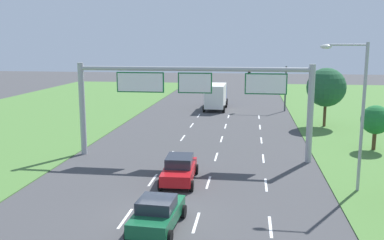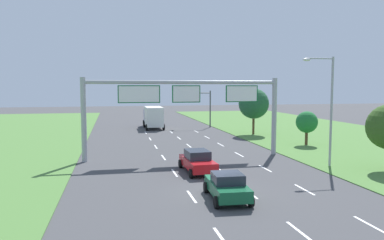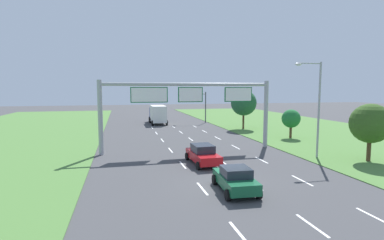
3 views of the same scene
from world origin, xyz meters
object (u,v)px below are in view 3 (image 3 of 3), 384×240
object	(u,v)px
car_near_red	(235,179)
roadside_tree_near	(370,124)
car_lead_silver	(203,154)
sign_gantry	(189,101)
traffic_light_mast	(195,102)
street_lamp	(315,101)
roadside_tree_far	(244,103)
box_truck	(158,114)
roadside_tree_mid	(291,119)

from	to	relation	value
car_near_red	roadside_tree_near	world-z (taller)	roadside_tree_near
car_lead_silver	sign_gantry	distance (m)	6.91
car_near_red	traffic_light_mast	world-z (taller)	traffic_light_mast
traffic_light_mast	street_lamp	distance (m)	29.43
traffic_light_mast	roadside_tree_far	xyz separation A→B (m)	(5.15, -9.74, 0.16)
sign_gantry	roadside_tree_far	world-z (taller)	sign_gantry
traffic_light_mast	roadside_tree_far	distance (m)	11.01
car_near_red	roadside_tree_far	world-z (taller)	roadside_tree_far
box_truck	street_lamp	size ratio (longest dim) A/B	0.91
car_near_red	roadside_tree_near	xyz separation A→B (m)	(13.74, 4.26, 2.52)
sign_gantry	roadside_tree_mid	world-z (taller)	sign_gantry
roadside_tree_near	roadside_tree_far	distance (m)	21.82
car_lead_silver	roadside_tree_near	world-z (taller)	roadside_tree_near
roadside_tree_far	sign_gantry	bearing A→B (deg)	-130.63
car_near_red	sign_gantry	distance (m)	13.08
box_truck	roadside_tree_near	world-z (taller)	roadside_tree_near
car_lead_silver	traffic_light_mast	xyz separation A→B (m)	(6.62, 28.83, 3.06)
sign_gantry	street_lamp	distance (m)	11.60
car_lead_silver	sign_gantry	world-z (taller)	sign_gantry
sign_gantry	roadside_tree_mid	xyz separation A→B (m)	(13.94, 4.18, -2.49)
box_truck	street_lamp	bearing A→B (deg)	-70.62
box_truck	roadside_tree_far	xyz separation A→B (m)	(11.86, -10.49, 2.29)
roadside_tree_mid	roadside_tree_near	bearing A→B (deg)	-91.00
traffic_light_mast	roadside_tree_near	distance (m)	32.27
roadside_tree_near	roadside_tree_far	bearing A→B (deg)	95.49
roadside_tree_far	traffic_light_mast	bearing A→B (deg)	117.87
car_near_red	roadside_tree_mid	distance (m)	21.73
traffic_light_mast	street_lamp	bearing A→B (deg)	-83.17
car_near_red	sign_gantry	world-z (taller)	sign_gantry
car_lead_silver	car_near_red	bearing A→B (deg)	-91.39
car_lead_silver	traffic_light_mast	world-z (taller)	traffic_light_mast
car_near_red	sign_gantry	xyz separation A→B (m)	(0.01, 12.39, 4.20)
car_near_red	box_truck	bearing A→B (deg)	93.50
roadside_tree_mid	traffic_light_mast	bearing A→B (deg)	111.27
car_lead_silver	traffic_light_mast	bearing A→B (deg)	74.75
car_lead_silver	roadside_tree_near	bearing A→B (deg)	-12.99
car_lead_silver	roadside_tree_mid	distance (m)	17.17
street_lamp	roadside_tree_far	distance (m)	19.56
sign_gantry	car_lead_silver	bearing A→B (deg)	-91.26
sign_gantry	roadside_tree_mid	distance (m)	14.77
box_truck	roadside_tree_mid	xyz separation A→B (m)	(14.16, -19.89, 0.73)
car_lead_silver	roadside_tree_mid	world-z (taller)	roadside_tree_mid
box_truck	sign_gantry	bearing A→B (deg)	-88.92
traffic_light_mast	roadside_tree_near	xyz separation A→B (m)	(7.23, -31.44, -0.59)
roadside_tree_mid	car_near_red	bearing A→B (deg)	-130.11
roadside_tree_mid	street_lamp	bearing A→B (deg)	-111.43
street_lamp	roadside_tree_far	bearing A→B (deg)	85.15
car_near_red	car_lead_silver	bearing A→B (deg)	94.10
box_truck	sign_gantry	xyz separation A→B (m)	(0.22, -24.07, 3.21)
car_lead_silver	street_lamp	xyz separation A→B (m)	(10.11, -0.36, 4.28)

